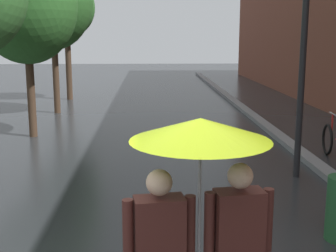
% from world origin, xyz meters
% --- Properties ---
extents(kerb_strip, '(0.30, 36.00, 0.12)m').
position_xyz_m(kerb_strip, '(3.20, 10.00, 0.06)').
color(kerb_strip, slate).
rests_on(kerb_strip, ground).
extents(street_tree_2, '(2.58, 2.58, 4.95)m').
position_xyz_m(street_tree_2, '(-3.25, 8.62, 3.42)').
color(street_tree_2, '#473323').
rests_on(street_tree_2, ground).
extents(street_tree_4, '(2.30, 2.30, 4.94)m').
position_xyz_m(street_tree_4, '(-3.48, 15.74, 3.71)').
color(street_tree_4, '#473323').
rests_on(street_tree_4, ground).
extents(couple_under_umbrella, '(1.24, 1.13, 2.01)m').
position_xyz_m(couple_under_umbrella, '(0.21, 0.13, 1.35)').
color(couple_under_umbrella, black).
rests_on(couple_under_umbrella, ground).
extents(street_lamp_post, '(0.24, 0.24, 4.51)m').
position_xyz_m(street_lamp_post, '(2.60, 4.86, 2.62)').
color(street_lamp_post, black).
rests_on(street_lamp_post, ground).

